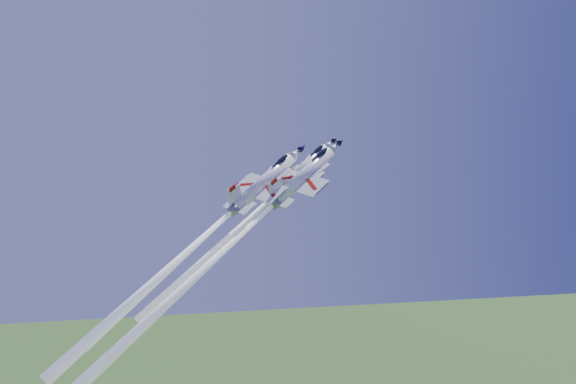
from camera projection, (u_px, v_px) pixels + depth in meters
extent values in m
cylinder|color=white|center=(303.00, 169.00, 104.20)|extent=(7.22, 6.44, 10.13)
cone|color=white|center=(329.00, 145.00, 106.88)|extent=(3.09, 2.88, 2.90)
cone|color=black|center=(335.00, 139.00, 107.50)|extent=(1.56, 1.45, 1.46)
cone|color=slate|center=(278.00, 192.00, 101.72)|extent=(2.63, 2.48, 2.09)
ellipsoid|color=black|center=(319.00, 150.00, 105.58)|extent=(2.89, 2.10, 2.41)
cube|color=black|center=(313.00, 154.00, 104.89)|extent=(0.96, 0.58, 0.84)
cube|color=white|center=(299.00, 174.00, 103.87)|extent=(7.10, 8.98, 3.45)
cube|color=white|center=(308.00, 160.00, 106.01)|extent=(2.83, 2.03, 1.97)
cube|color=white|center=(317.00, 163.00, 104.32)|extent=(2.83, 2.03, 1.97)
cube|color=white|center=(282.00, 189.00, 102.13)|extent=(3.79, 4.90, 1.82)
cube|color=white|center=(280.00, 180.00, 101.41)|extent=(2.97, 1.92, 3.53)
cube|color=#A71208|center=(278.00, 173.00, 100.85)|extent=(1.14, 0.70, 1.08)
cube|color=black|center=(305.00, 173.00, 104.66)|extent=(7.17, 3.49, 5.56)
sphere|color=white|center=(277.00, 193.00, 101.62)|extent=(1.06, 0.99, 0.96)
cone|color=white|center=(212.00, 253.00, 95.72)|extent=(15.36, 13.44, 24.53)
cylinder|color=white|center=(266.00, 180.00, 104.15)|extent=(8.10, 7.22, 11.36)
cone|color=white|center=(296.00, 153.00, 107.16)|extent=(3.47, 3.23, 3.25)
cone|color=black|center=(303.00, 147.00, 107.86)|extent=(1.75, 1.63, 1.63)
cone|color=slate|center=(237.00, 207.00, 101.37)|extent=(2.95, 2.78, 2.34)
ellipsoid|color=black|center=(284.00, 159.00, 105.71)|extent=(3.24, 2.36, 2.71)
cube|color=black|center=(277.00, 164.00, 104.93)|extent=(1.08, 0.65, 0.94)
cube|color=white|center=(262.00, 186.00, 103.78)|extent=(7.97, 10.07, 3.87)
cube|color=white|center=(272.00, 171.00, 106.19)|extent=(3.17, 2.28, 2.21)
cube|color=white|center=(282.00, 174.00, 104.29)|extent=(3.17, 2.28, 2.21)
cube|color=white|center=(242.00, 203.00, 101.83)|extent=(4.25, 5.49, 2.04)
cube|color=white|center=(239.00, 194.00, 101.03)|extent=(3.34, 2.16, 3.96)
cube|color=#A71208|center=(236.00, 186.00, 100.40)|extent=(1.28, 0.79, 1.21)
cube|color=black|center=(269.00, 185.00, 104.67)|extent=(8.04, 3.91, 6.24)
sphere|color=white|center=(236.00, 208.00, 101.26)|extent=(1.19, 1.11, 1.08)
cone|color=white|center=(164.00, 273.00, 95.04)|extent=(16.36, 14.33, 25.99)
cylinder|color=white|center=(304.00, 176.00, 97.69)|extent=(7.97, 7.11, 11.19)
cone|color=white|center=(334.00, 148.00, 100.65)|extent=(3.41, 3.18, 3.20)
cone|color=black|center=(341.00, 141.00, 101.34)|extent=(1.72, 1.60, 1.61)
cone|color=slate|center=(274.00, 204.00, 94.95)|extent=(2.90, 2.74, 2.31)
ellipsoid|color=black|center=(322.00, 154.00, 99.22)|extent=(3.19, 2.33, 2.66)
cube|color=black|center=(315.00, 158.00, 98.45)|extent=(1.06, 0.64, 0.93)
cube|color=white|center=(299.00, 182.00, 97.32)|extent=(7.85, 9.92, 3.82)
cube|color=white|center=(309.00, 166.00, 99.69)|extent=(3.12, 2.24, 2.18)
cube|color=white|center=(320.00, 169.00, 97.82)|extent=(3.12, 2.24, 2.18)
cube|color=white|center=(279.00, 200.00, 95.40)|extent=(4.19, 5.41, 2.01)
cube|color=white|center=(276.00, 190.00, 94.61)|extent=(3.29, 2.12, 3.90)
cube|color=#A71208|center=(274.00, 182.00, 93.99)|extent=(1.26, 0.78, 1.19)
cube|color=black|center=(306.00, 181.00, 98.19)|extent=(7.92, 3.86, 6.14)
sphere|color=white|center=(273.00, 205.00, 94.84)|extent=(1.17, 1.10, 1.06)
cone|color=white|center=(174.00, 297.00, 86.71)|extent=(20.57, 17.95, 33.40)
cylinder|color=white|center=(264.00, 183.00, 97.40)|extent=(7.93, 7.07, 11.13)
cone|color=white|center=(295.00, 154.00, 100.35)|extent=(3.40, 3.16, 3.19)
cone|color=black|center=(302.00, 148.00, 101.03)|extent=(1.71, 1.59, 1.60)
cone|color=slate|center=(233.00, 210.00, 94.67)|extent=(2.89, 2.73, 2.30)
ellipsoid|color=black|center=(282.00, 160.00, 98.92)|extent=(3.17, 2.31, 2.65)
cube|color=black|center=(275.00, 165.00, 98.16)|extent=(1.06, 0.64, 0.92)
cube|color=white|center=(259.00, 189.00, 97.04)|extent=(7.80, 9.87, 3.80)
cube|color=white|center=(269.00, 173.00, 99.39)|extent=(3.11, 2.23, 2.17)
cube|color=white|center=(280.00, 176.00, 97.53)|extent=(3.11, 2.23, 2.17)
cube|color=white|center=(238.00, 207.00, 95.12)|extent=(4.16, 5.38, 1.99)
cube|color=white|center=(235.00, 197.00, 94.34)|extent=(3.27, 2.11, 3.88)
cube|color=#A71208|center=(232.00, 189.00, 93.72)|extent=(1.25, 0.77, 1.18)
cube|color=black|center=(266.00, 187.00, 97.90)|extent=(7.87, 3.83, 6.11)
sphere|color=white|center=(232.00, 211.00, 94.57)|extent=(1.17, 1.09, 1.05)
cone|color=white|center=(146.00, 289.00, 87.70)|extent=(17.73, 15.50, 28.44)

